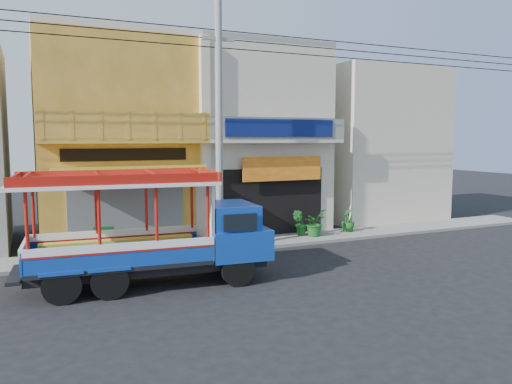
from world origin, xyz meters
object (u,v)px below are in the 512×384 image
at_px(songthaew_truck, 166,230).
at_px(potted_plant_b, 300,223).
at_px(green_sign, 104,244).
at_px(potted_plant_a, 314,222).
at_px(potted_plant_c, 348,220).
at_px(utility_pole, 223,113).

bearing_deg(songthaew_truck, potted_plant_b, 31.97).
relative_size(songthaew_truck, potted_plant_b, 6.82).
height_order(songthaew_truck, green_sign, songthaew_truck).
relative_size(potted_plant_a, potted_plant_c, 1.11).
relative_size(utility_pole, green_sign, 27.46).
distance_m(songthaew_truck, potted_plant_b, 7.94).
distance_m(songthaew_truck, green_sign, 3.99).
distance_m(utility_pole, songthaew_truck, 5.51).
xyz_separation_m(songthaew_truck, green_sign, (-1.24, 3.66, -1.01)).
bearing_deg(green_sign, potted_plant_a, 1.13).
xyz_separation_m(utility_pole, potted_plant_c, (6.12, 0.95, -4.41)).
relative_size(songthaew_truck, potted_plant_a, 6.32).
relative_size(green_sign, potted_plant_c, 1.02).
bearing_deg(potted_plant_a, green_sign, 147.57).
height_order(potted_plant_a, potted_plant_c, potted_plant_a).
distance_m(green_sign, potted_plant_b, 7.94).
relative_size(utility_pole, potted_plant_c, 27.88).
relative_size(utility_pole, songthaew_truck, 3.96).
height_order(green_sign, potted_plant_a, potted_plant_a).
height_order(utility_pole, potted_plant_c, utility_pole).
relative_size(utility_pole, potted_plant_a, 25.05).
xyz_separation_m(utility_pole, green_sign, (-4.15, 0.53, -4.48)).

